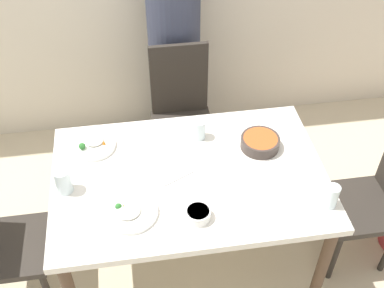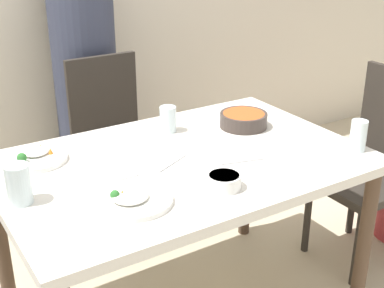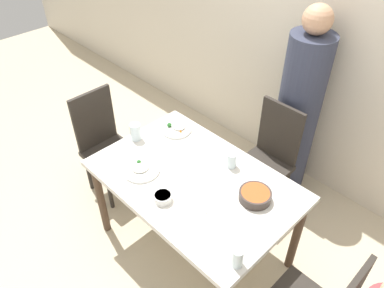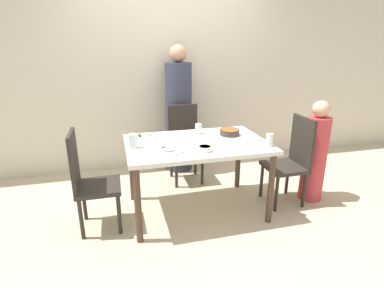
{
  "view_description": "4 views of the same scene",
  "coord_description": "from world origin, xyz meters",
  "px_view_note": "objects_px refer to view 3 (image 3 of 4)",
  "views": [
    {
      "loc": [
        -0.24,
        -1.66,
        2.54
      ],
      "look_at": [
        0.01,
        -0.04,
        1.0
      ],
      "focal_mm": 45.0,
      "sensor_mm": 36.0,
      "label": 1
    },
    {
      "loc": [
        -0.95,
        -1.6,
        1.62
      ],
      "look_at": [
        0.03,
        -0.02,
        0.82
      ],
      "focal_mm": 50.0,
      "sensor_mm": 36.0,
      "label": 2
    },
    {
      "loc": [
        1.28,
        -1.28,
        2.55
      ],
      "look_at": [
        -0.06,
        0.04,
        1.0
      ],
      "focal_mm": 35.0,
      "sensor_mm": 36.0,
      "label": 3
    },
    {
      "loc": [
        -0.76,
        -2.72,
        1.68
      ],
      "look_at": [
        -0.07,
        -0.09,
        0.77
      ],
      "focal_mm": 28.0,
      "sensor_mm": 36.0,
      "label": 4
    }
  ],
  "objects_px": {
    "plate_rice_adult": "(141,169)",
    "glass_water_tall": "(231,160)",
    "person_adult": "(297,113)",
    "bowl_curry": "(255,195)",
    "chair_adult_spot": "(269,156)"
  },
  "relations": [
    {
      "from": "glass_water_tall",
      "to": "bowl_curry",
      "type": "bearing_deg",
      "value": -22.26
    },
    {
      "from": "plate_rice_adult",
      "to": "glass_water_tall",
      "type": "xyz_separation_m",
      "value": [
        0.41,
        0.48,
        0.04
      ]
    },
    {
      "from": "person_adult",
      "to": "bowl_curry",
      "type": "bearing_deg",
      "value": -71.32
    },
    {
      "from": "person_adult",
      "to": "plate_rice_adult",
      "type": "bearing_deg",
      "value": -105.65
    },
    {
      "from": "plate_rice_adult",
      "to": "bowl_curry",
      "type": "bearing_deg",
      "value": 26.26
    },
    {
      "from": "plate_rice_adult",
      "to": "glass_water_tall",
      "type": "height_order",
      "value": "glass_water_tall"
    },
    {
      "from": "bowl_curry",
      "to": "glass_water_tall",
      "type": "bearing_deg",
      "value": 157.74
    },
    {
      "from": "person_adult",
      "to": "bowl_curry",
      "type": "height_order",
      "value": "person_adult"
    },
    {
      "from": "plate_rice_adult",
      "to": "glass_water_tall",
      "type": "relative_size",
      "value": 2.29
    },
    {
      "from": "chair_adult_spot",
      "to": "glass_water_tall",
      "type": "distance_m",
      "value": 0.62
    },
    {
      "from": "bowl_curry",
      "to": "plate_rice_adult",
      "type": "distance_m",
      "value": 0.8
    },
    {
      "from": "glass_water_tall",
      "to": "plate_rice_adult",
      "type": "bearing_deg",
      "value": -130.31
    },
    {
      "from": "person_adult",
      "to": "glass_water_tall",
      "type": "relative_size",
      "value": 14.94
    },
    {
      "from": "person_adult",
      "to": "plate_rice_adult",
      "type": "height_order",
      "value": "person_adult"
    },
    {
      "from": "chair_adult_spot",
      "to": "glass_water_tall",
      "type": "relative_size",
      "value": 8.55
    }
  ]
}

